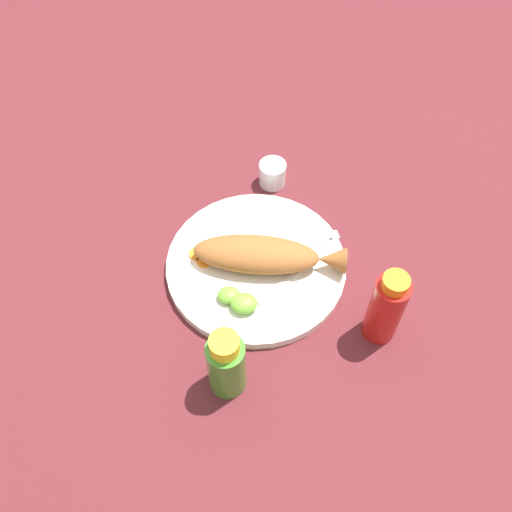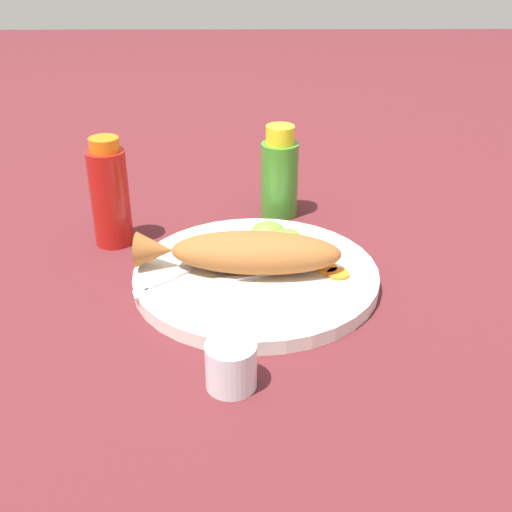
% 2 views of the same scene
% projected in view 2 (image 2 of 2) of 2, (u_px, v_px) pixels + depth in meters
% --- Properties ---
extents(ground_plane, '(4.00, 4.00, 0.00)m').
position_uv_depth(ground_plane, '(256.00, 282.00, 0.82)').
color(ground_plane, '#561E23').
extents(main_plate, '(0.31, 0.31, 0.02)m').
position_uv_depth(main_plate, '(256.00, 276.00, 0.81)').
color(main_plate, silver).
rests_on(main_plate, ground_plane).
extents(fried_fish, '(0.26, 0.09, 0.05)m').
position_uv_depth(fried_fish, '(245.00, 252.00, 0.80)').
color(fried_fish, '#935628').
rests_on(fried_fish, main_plate).
extents(fork_near, '(0.18, 0.07, 0.00)m').
position_uv_depth(fork_near, '(199.00, 285.00, 0.77)').
color(fork_near, silver).
rests_on(fork_near, main_plate).
extents(fork_far, '(0.14, 0.14, 0.00)m').
position_uv_depth(fork_far, '(192.00, 266.00, 0.82)').
color(fork_far, silver).
rests_on(fork_far, main_plate).
extents(carrot_slice_near, '(0.03, 0.03, 0.00)m').
position_uv_depth(carrot_slice_near, '(338.00, 274.00, 0.80)').
color(carrot_slice_near, orange).
rests_on(carrot_slice_near, main_plate).
extents(carrot_slice_mid, '(0.03, 0.03, 0.00)m').
position_uv_depth(carrot_slice_mid, '(326.00, 268.00, 0.81)').
color(carrot_slice_mid, orange).
rests_on(carrot_slice_mid, main_plate).
extents(lime_wedge_main, '(0.04, 0.03, 0.02)m').
position_uv_depth(lime_wedge_main, '(287.00, 237.00, 0.87)').
color(lime_wedge_main, '#6BB233').
rests_on(lime_wedge_main, main_plate).
extents(lime_wedge_side, '(0.04, 0.04, 0.02)m').
position_uv_depth(lime_wedge_side, '(268.00, 231.00, 0.88)').
color(lime_wedge_side, '#6BB233').
rests_on(lime_wedge_side, main_plate).
extents(hot_sauce_bottle_red, '(0.05, 0.05, 0.15)m').
position_uv_depth(hot_sauce_bottle_red, '(110.00, 195.00, 0.88)').
color(hot_sauce_bottle_red, '#B21914').
rests_on(hot_sauce_bottle_red, ground_plane).
extents(hot_sauce_bottle_green, '(0.06, 0.06, 0.14)m').
position_uv_depth(hot_sauce_bottle_green, '(279.00, 175.00, 0.97)').
color(hot_sauce_bottle_green, '#3D8428').
rests_on(hot_sauce_bottle_green, ground_plane).
extents(salt_cup, '(0.05, 0.05, 0.05)m').
position_uv_depth(salt_cup, '(231.00, 368.00, 0.63)').
color(salt_cup, silver).
rests_on(salt_cup, ground_plane).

